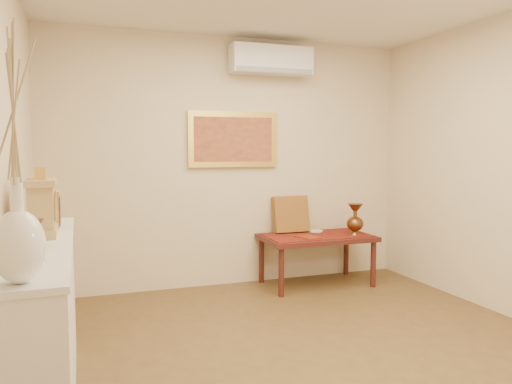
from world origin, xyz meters
name	(u,v)px	position (x,y,z in m)	size (l,w,h in m)	color
floor	(328,365)	(0.00, 0.00, 0.00)	(4.50, 4.50, 0.00)	brown
wall_back	(232,162)	(0.00, 2.25, 1.35)	(4.00, 0.02, 2.70)	beige
white_vase	(15,149)	(-1.82, -0.89, 1.50)	(0.20, 0.20, 1.04)	white
candlestick	(34,240)	(-1.80, -0.52, 1.08)	(0.10, 0.10, 0.20)	silver
brass_urn_small	(36,229)	(-1.81, -0.17, 1.08)	(0.09, 0.09, 0.20)	brown
table_cloth	(317,235)	(0.85, 1.88, 0.55)	(1.14, 0.59, 0.01)	maroon
brass_urn_tall	(355,216)	(1.25, 1.75, 0.77)	(0.19, 0.19, 0.42)	brown
plate	(315,231)	(0.93, 2.08, 0.56)	(0.16, 0.16, 0.01)	white
menu	(308,237)	(0.68, 1.75, 0.56)	(0.18, 0.25, 0.01)	maroon
cushion	(291,214)	(0.65, 2.14, 0.76)	(0.41, 0.10, 0.41)	maroon
display_ledge	(40,328)	(-1.82, 0.00, 0.49)	(0.37, 2.02, 0.98)	silver
mantel_clock	(42,207)	(-1.81, 0.22, 1.15)	(0.17, 0.36, 0.41)	tan
wooden_chest	(47,210)	(-1.80, 0.53, 1.10)	(0.16, 0.21, 0.24)	tan
low_table	(317,241)	(0.85, 1.88, 0.48)	(1.20, 0.70, 0.55)	#471A15
painting	(233,139)	(0.00, 2.22, 1.60)	(1.00, 0.06, 0.60)	gold
ac_unit	(271,61)	(0.40, 2.12, 2.45)	(0.90, 0.25, 0.30)	silver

